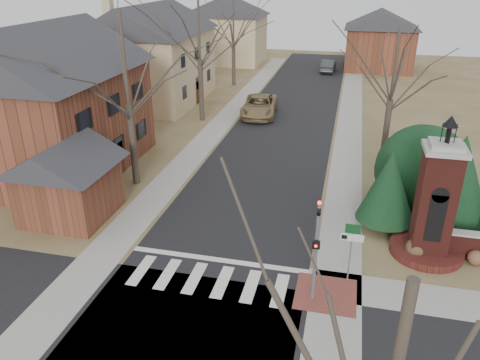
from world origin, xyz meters
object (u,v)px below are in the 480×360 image
(traffic_signal_pole, at_px, (316,243))
(brick_gate_monument, at_px, (433,211))
(distant_car, at_px, (328,66))
(sign_post, at_px, (351,242))
(pickup_truck, at_px, (260,106))

(traffic_signal_pole, bearing_deg, brick_gate_monument, 43.24)
(traffic_signal_pole, xyz_separation_m, brick_gate_monument, (4.70, 4.42, -0.42))
(distant_car, bearing_deg, sign_post, 97.81)
(sign_post, relative_size, pickup_truck, 0.45)
(pickup_truck, bearing_deg, brick_gate_monument, -63.92)
(distant_car, bearing_deg, traffic_signal_pole, 95.98)
(pickup_truck, bearing_deg, sign_post, -74.70)
(brick_gate_monument, xyz_separation_m, distant_car, (-6.90, 39.51, -1.43))
(traffic_signal_pole, bearing_deg, sign_post, 47.57)
(pickup_truck, bearing_deg, distant_car, 72.37)
(sign_post, xyz_separation_m, distant_car, (-3.50, 42.51, -1.22))
(traffic_signal_pole, distance_m, brick_gate_monument, 6.47)
(brick_gate_monument, bearing_deg, pickup_truck, 120.69)
(sign_post, relative_size, brick_gate_monument, 0.42)
(traffic_signal_pole, distance_m, distant_car, 44.02)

